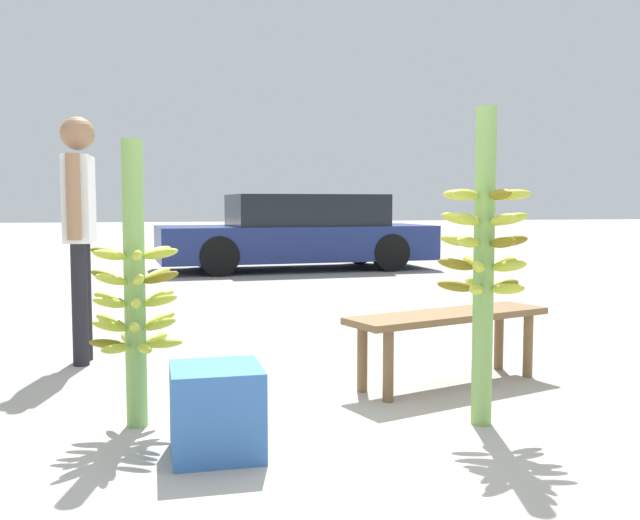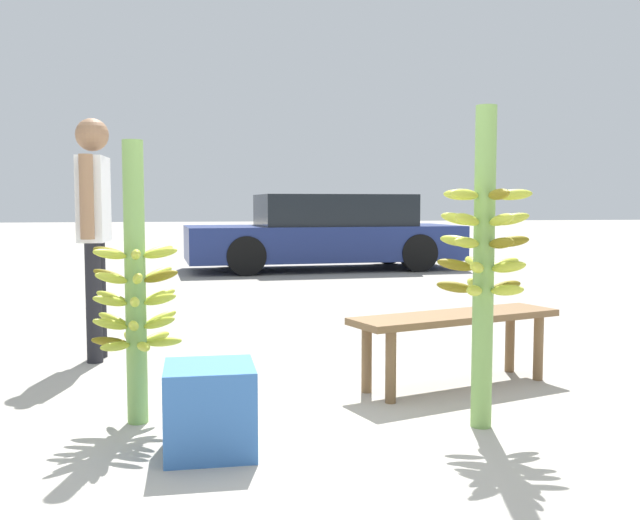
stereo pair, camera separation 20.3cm
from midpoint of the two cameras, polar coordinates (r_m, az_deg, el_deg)
name	(u,v)px [view 1 (the left image)]	position (r m, az deg, el deg)	size (l,w,h in m)	color
ground_plane	(332,441)	(3.36, -0.82, -14.30)	(80.00, 80.00, 0.00)	#9E998E
banana_stalk_left	(135,291)	(3.58, -16.19, -2.41)	(0.46, 0.46, 1.39)	#7AA851
banana_stalk_center	(484,257)	(3.52, 11.37, 0.27)	(0.45, 0.45, 1.55)	#7AA851
vendor_person	(80,215)	(5.10, -19.78, 3.41)	(0.22, 0.57, 1.66)	black
market_bench	(449,324)	(4.33, 8.95, -5.10)	(1.37, 0.74, 0.44)	brown
parked_car	(298,233)	(11.76, -2.23, 2.16)	(4.55, 1.93, 1.23)	navy
produce_crate	(216,411)	(3.19, -10.14, -11.78)	(0.39, 0.39, 0.39)	#386BB2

